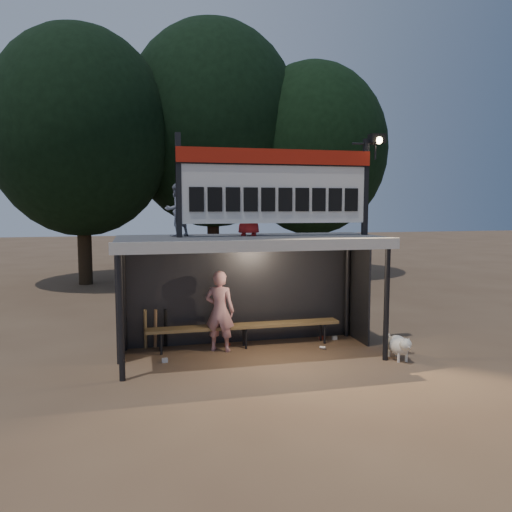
{
  "coord_description": "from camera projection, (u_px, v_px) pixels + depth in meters",
  "views": [
    {
      "loc": [
        -2.1,
        -9.25,
        2.91
      ],
      "look_at": [
        0.2,
        0.4,
        1.9
      ],
      "focal_mm": 35.0,
      "sensor_mm": 36.0,
      "label": 1
    }
  ],
  "objects": [
    {
      "name": "ground",
      "position": [
        251.0,
        355.0,
        9.73
      ],
      "size": [
        80.0,
        80.0,
        0.0
      ],
      "primitive_type": "plane",
      "color": "brown",
      "rests_on": "ground"
    },
    {
      "name": "player",
      "position": [
        220.0,
        311.0,
        9.94
      ],
      "size": [
        0.7,
        0.6,
        1.63
      ],
      "primitive_type": "imported",
      "rotation": [
        0.0,
        0.0,
        2.71
      ],
      "color": "silver",
      "rests_on": "ground"
    },
    {
      "name": "child_a",
      "position": [
        176.0,
        210.0,
        9.45
      ],
      "size": [
        0.61,
        0.58,
        1.0
      ],
      "primitive_type": "imported",
      "rotation": [
        0.0,
        0.0,
        3.71
      ],
      "color": "gray",
      "rests_on": "dugout_shelter"
    },
    {
      "name": "child_b",
      "position": [
        249.0,
        208.0,
        9.67
      ],
      "size": [
        0.62,
        0.5,
        1.09
      ],
      "primitive_type": "imported",
      "rotation": [
        0.0,
        0.0,
        2.81
      ],
      "color": "#AE1B1A",
      "rests_on": "dugout_shelter"
    },
    {
      "name": "dugout_shelter",
      "position": [
        248.0,
        260.0,
        9.78
      ],
      "size": [
        5.1,
        2.08,
        2.32
      ],
      "color": "#3E3E41",
      "rests_on": "ground"
    },
    {
      "name": "scoreboard_assembly",
      "position": [
        279.0,
        184.0,
        9.52
      ],
      "size": [
        4.1,
        0.27,
        1.99
      ],
      "color": "black",
      "rests_on": "dugout_shelter"
    },
    {
      "name": "bench",
      "position": [
        245.0,
        327.0,
        10.22
      ],
      "size": [
        4.0,
        0.35,
        0.48
      ],
      "color": "olive",
      "rests_on": "ground"
    },
    {
      "name": "tree_left",
      "position": [
        81.0,
        133.0,
        17.93
      ],
      "size": [
        6.46,
        6.46,
        9.27
      ],
      "color": "#2E2114",
      "rests_on": "ground"
    },
    {
      "name": "tree_mid",
      "position": [
        212.0,
        126.0,
        20.47
      ],
      "size": [
        7.22,
        7.22,
        10.36
      ],
      "color": "black",
      "rests_on": "ground"
    },
    {
      "name": "tree_right",
      "position": [
        312.0,
        150.0,
        20.52
      ],
      "size": [
        6.08,
        6.08,
        8.72
      ],
      "color": "#312015",
      "rests_on": "ground"
    },
    {
      "name": "dog",
      "position": [
        399.0,
        345.0,
        9.41
      ],
      "size": [
        0.36,
        0.81,
        0.49
      ],
      "color": "silver",
      "rests_on": "ground"
    },
    {
      "name": "bats",
      "position": [
        156.0,
        329.0,
        10.07
      ],
      "size": [
        0.47,
        0.33,
        0.84
      ],
      "color": "#9C7B49",
      "rests_on": "ground"
    },
    {
      "name": "litter",
      "position": [
        277.0,
        345.0,
        10.28
      ],
      "size": [
        3.79,
        0.91,
        0.08
      ],
      "color": "#AA2D1D",
      "rests_on": "ground"
    }
  ]
}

